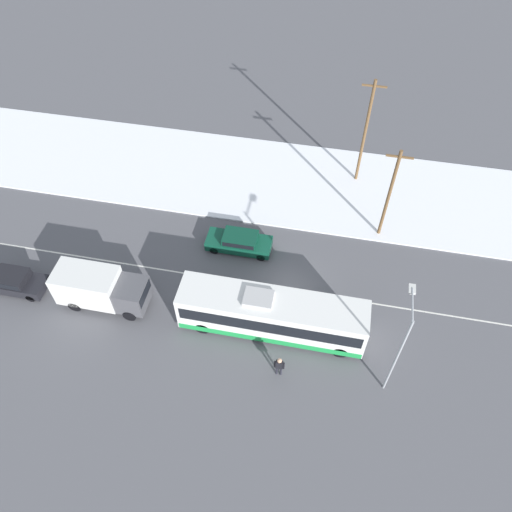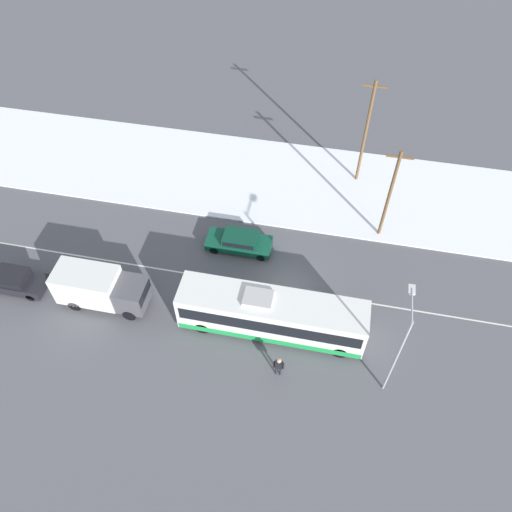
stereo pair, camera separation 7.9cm
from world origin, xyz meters
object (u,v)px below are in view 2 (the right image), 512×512
at_px(city_bus, 272,315).
at_px(streetlamp, 400,342).
at_px(parked_car_near_truck, 14,280).
at_px(utility_pole_snowlot, 366,132).
at_px(utility_pole_roadside, 390,194).
at_px(sedan_car, 240,241).
at_px(pedestrian_at_stop, 279,365).
at_px(box_truck, 100,287).

bearing_deg(city_bus, streetlamp, -17.32).
xyz_separation_m(parked_car_near_truck, utility_pole_snowlot, (22.38, 16.00, 3.99)).
distance_m(city_bus, utility_pole_roadside, 12.11).
xyz_separation_m(city_bus, parked_car_near_truck, (-17.96, -0.26, -0.79)).
bearing_deg(sedan_car, city_bus, 119.17).
distance_m(pedestrian_at_stop, utility_pole_roadside, 14.45).
bearing_deg(utility_pole_roadside, city_bus, -123.62).
distance_m(sedan_car, parked_car_near_truck, 15.86).
bearing_deg(streetlamp, parked_car_near_truck, 175.39).
xyz_separation_m(parked_car_near_truck, streetlamp, (25.34, -2.05, 3.86)).
bearing_deg(pedestrian_at_stop, box_truck, 166.56).
height_order(streetlamp, utility_pole_snowlot, utility_pole_snowlot).
height_order(city_bus, streetlamp, streetlamp).
relative_size(pedestrian_at_stop, streetlamp, 0.25).
xyz_separation_m(pedestrian_at_stop, streetlamp, (6.38, 0.83, 3.58)).
relative_size(city_bus, streetlamp, 1.59).
bearing_deg(parked_car_near_truck, streetlamp, -4.61).
height_order(parked_car_near_truck, streetlamp, streetlamp).
bearing_deg(utility_pole_roadside, parked_car_near_truck, -157.57).
height_order(box_truck, utility_pole_roadside, utility_pole_roadside).
bearing_deg(city_bus, box_truck, -179.36).
xyz_separation_m(city_bus, box_truck, (-11.57, -0.13, -0.05)).
distance_m(streetlamp, utility_pole_roadside, 12.20).
relative_size(pedestrian_at_stop, utility_pole_roadside, 0.23).
height_order(parked_car_near_truck, pedestrian_at_stop, pedestrian_at_stop).
height_order(city_bus, box_truck, city_bus).
distance_m(box_truck, streetlamp, 19.33).
bearing_deg(city_bus, parked_car_near_truck, -179.18).
xyz_separation_m(streetlamp, utility_pole_snowlot, (-2.96, 18.04, 0.12)).
relative_size(box_truck, pedestrian_at_stop, 3.30).
distance_m(sedan_car, utility_pole_roadside, 11.21).
height_order(city_bus, utility_pole_snowlot, utility_pole_snowlot).
bearing_deg(city_bus, sedan_car, 119.17).
bearing_deg(sedan_car, streetlamp, 141.65).
bearing_deg(city_bus, utility_pole_roadside, 56.38).
distance_m(city_bus, utility_pole_snowlot, 16.66).
relative_size(box_truck, utility_pole_snowlot, 0.66).
relative_size(utility_pole_roadside, utility_pole_snowlot, 0.86).
bearing_deg(pedestrian_at_stop, sedan_car, 115.63).
bearing_deg(streetlamp, sedan_car, 141.65).
height_order(box_truck, streetlamp, streetlamp).
bearing_deg(streetlamp, box_truck, 173.46).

